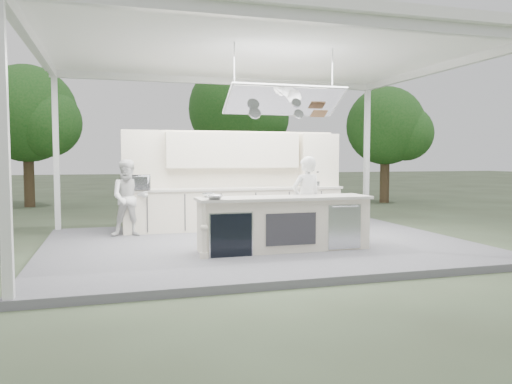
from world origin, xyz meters
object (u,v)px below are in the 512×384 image
object	(u,v)px
head_chef	(306,201)
sous_chef	(129,198)
back_counter	(235,208)
demo_island	(283,223)

from	to	relation	value
head_chef	sous_chef	bearing A→B (deg)	-43.31
back_counter	sous_chef	xyz separation A→B (m)	(-2.37, -0.43, 0.32)
back_counter	head_chef	size ratio (longest dim) A/B	3.06
demo_island	sous_chef	distance (m)	3.50
head_chef	back_counter	bearing A→B (deg)	-83.32
head_chef	sous_chef	distance (m)	3.72
head_chef	demo_island	bearing A→B (deg)	22.95
demo_island	sous_chef	bearing A→B (deg)	137.00
back_counter	head_chef	world-z (taller)	head_chef
back_counter	sous_chef	distance (m)	2.43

